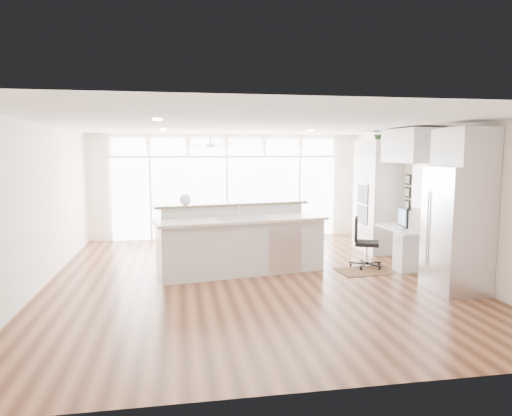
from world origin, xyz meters
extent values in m
cube|color=#472515|center=(0.00, 0.00, -0.01)|extent=(7.00, 8.00, 0.02)
cube|color=white|center=(0.00, 0.00, 2.70)|extent=(7.00, 8.00, 0.02)
cube|color=white|center=(0.00, 4.00, 1.35)|extent=(7.00, 0.04, 2.70)
cube|color=white|center=(0.00, -4.00, 1.35)|extent=(7.00, 0.04, 2.70)
cube|color=white|center=(-3.50, 0.00, 1.35)|extent=(0.04, 8.00, 2.70)
cube|color=white|center=(3.50, 0.00, 1.35)|extent=(0.04, 8.00, 2.70)
cube|color=white|center=(0.00, 3.94, 1.05)|extent=(5.80, 0.06, 2.08)
cube|color=white|center=(0.00, 3.94, 2.38)|extent=(5.90, 0.06, 0.40)
cube|color=white|center=(3.46, 0.30, 1.55)|extent=(0.04, 0.85, 0.85)
cube|color=white|center=(-0.50, 2.80, 2.48)|extent=(1.16, 1.16, 0.32)
cube|color=#F4E2CF|center=(0.00, 0.20, 2.68)|extent=(3.40, 3.00, 0.02)
cube|color=silver|center=(3.17, 1.80, 1.25)|extent=(0.64, 1.20, 2.50)
cube|color=silver|center=(3.13, 0.30, 0.38)|extent=(0.72, 1.30, 0.76)
cube|color=silver|center=(3.17, 0.30, 2.35)|extent=(0.64, 1.30, 0.64)
cube|color=silver|center=(3.11, -1.35, 1.00)|extent=(0.76, 0.90, 2.00)
cube|color=silver|center=(3.17, -1.35, 2.30)|extent=(0.64, 0.90, 0.60)
cube|color=black|center=(3.46, 0.92, 1.40)|extent=(0.06, 0.22, 0.80)
cube|color=silver|center=(-0.12, 0.36, 0.63)|extent=(3.32, 1.72, 1.25)
cube|color=#331D10|center=(2.14, 0.02, 0.01)|extent=(0.98, 0.74, 0.01)
cube|color=black|center=(2.33, 0.33, 0.48)|extent=(0.65, 0.63, 0.97)
sphere|color=white|center=(-1.13, 0.58, 1.36)|extent=(0.27, 0.27, 0.22)
cube|color=black|center=(3.05, 0.30, 0.97)|extent=(0.17, 0.52, 0.43)
cube|color=white|center=(2.88, 0.30, 0.77)|extent=(0.12, 0.29, 0.01)
imported|color=#2E5524|center=(3.17, 1.80, 2.62)|extent=(0.31, 0.34, 0.23)
camera|label=1|loc=(-1.27, -7.86, 2.21)|focal=32.00mm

